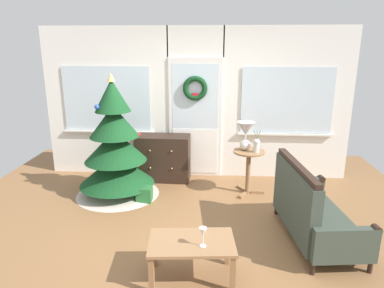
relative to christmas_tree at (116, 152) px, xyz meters
name	(u,v)px	position (x,y,z in m)	size (l,w,h in m)	color
ground_plane	(185,234)	(1.15, -1.12, -0.69)	(6.76, 6.76, 0.00)	brown
back_wall_with_door	(195,103)	(1.15, 0.96, 0.60)	(5.20, 0.19, 2.55)	white
christmas_tree	(116,152)	(0.00, 0.00, 0.00)	(1.28, 1.28, 1.86)	#4C331E
dresser_cabinet	(163,158)	(0.62, 0.67, -0.30)	(0.91, 0.46, 0.78)	black
settee_sofa	(310,211)	(2.63, -1.14, -0.31)	(0.86, 1.51, 0.96)	black
side_table	(248,163)	(2.02, 0.18, -0.20)	(0.50, 0.48, 0.69)	#8E6642
table_lamp	(246,132)	(1.96, 0.22, 0.29)	(0.28, 0.28, 0.44)	silver
flower_vase	(256,145)	(2.12, 0.12, 0.12)	(0.11, 0.10, 0.35)	beige
coffee_table	(192,247)	(1.30, -1.95, -0.34)	(0.88, 0.59, 0.41)	#8E6642
wine_glass	(203,233)	(1.41, -2.03, -0.14)	(0.08, 0.08, 0.20)	silver
gift_box	(144,194)	(0.47, -0.23, -0.58)	(0.22, 0.20, 0.22)	#266633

